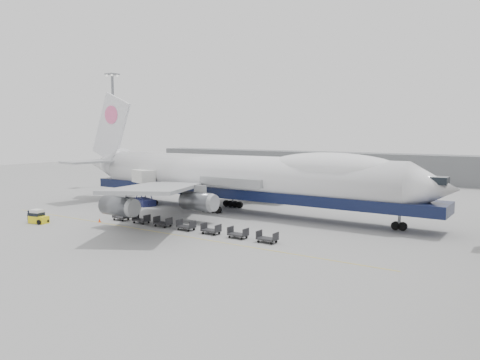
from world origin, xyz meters
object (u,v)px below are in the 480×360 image
Objects in this scene: baggage_tug at (38,217)px; ground_worker at (29,216)px; airliner at (241,176)px; catering_truck at (144,185)px.

ground_worker is (-1.89, -0.18, -0.02)m from baggage_tug.
ground_worker is (-20.30, -23.17, -4.81)m from airliner.
baggage_tug is 1.90m from ground_worker.
catering_truck is at bearing 76.96° from baggage_tug.
airliner is 31.18m from ground_worker.
baggage_tug reaches higher than ground_worker.
airliner is at bearing 33.22° from catering_truck.
baggage_tug is at bearing -128.68° from airliner.
airliner is 24.01× the size of baggage_tug.
airliner reaches higher than catering_truck.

